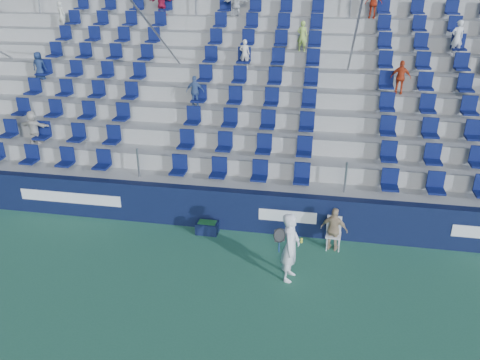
# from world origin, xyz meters

# --- Properties ---
(ground) EXTENTS (70.00, 70.00, 0.00)m
(ground) POSITION_xyz_m (0.00, 0.00, 0.00)
(ground) COLOR #307052
(ground) RESTS_ON ground
(sponsor_wall) EXTENTS (24.00, 0.32, 1.20)m
(sponsor_wall) POSITION_xyz_m (0.00, 3.15, 0.60)
(sponsor_wall) COLOR #0E1636
(sponsor_wall) RESTS_ON ground
(grandstand) EXTENTS (24.00, 8.17, 6.63)m
(grandstand) POSITION_xyz_m (-0.00, 8.24, 2.13)
(grandstand) COLOR #A0A09B
(grandstand) RESTS_ON ground
(tennis_player) EXTENTS (0.69, 0.70, 1.75)m
(tennis_player) POSITION_xyz_m (1.73, 1.02, 0.88)
(tennis_player) COLOR white
(tennis_player) RESTS_ON ground
(line_judge_chair) EXTENTS (0.42, 0.43, 0.89)m
(line_judge_chair) POSITION_xyz_m (2.77, 2.64, 0.51)
(line_judge_chair) COLOR white
(line_judge_chair) RESTS_ON ground
(line_judge) EXTENTS (0.77, 0.46, 1.23)m
(line_judge) POSITION_xyz_m (2.77, 2.50, 0.61)
(line_judge) COLOR tan
(line_judge) RESTS_ON ground
(ball_bin) EXTENTS (0.62, 0.41, 0.35)m
(ball_bin) POSITION_xyz_m (-0.73, 2.75, 0.19)
(ball_bin) COLOR #0F1738
(ball_bin) RESTS_ON ground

